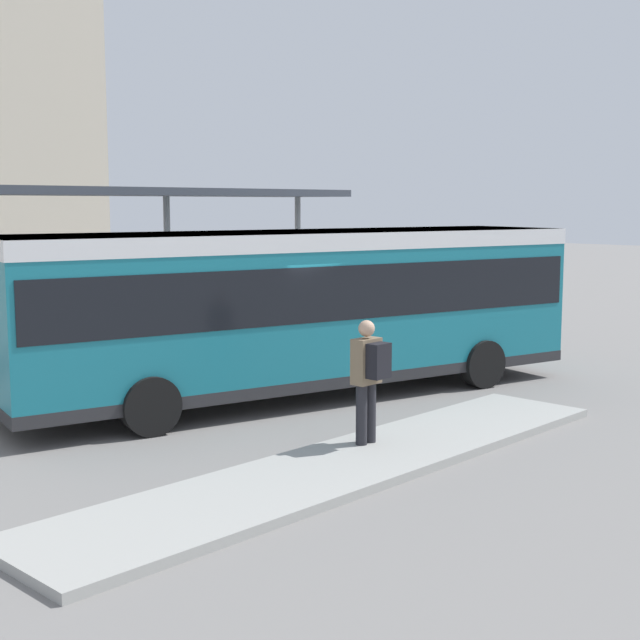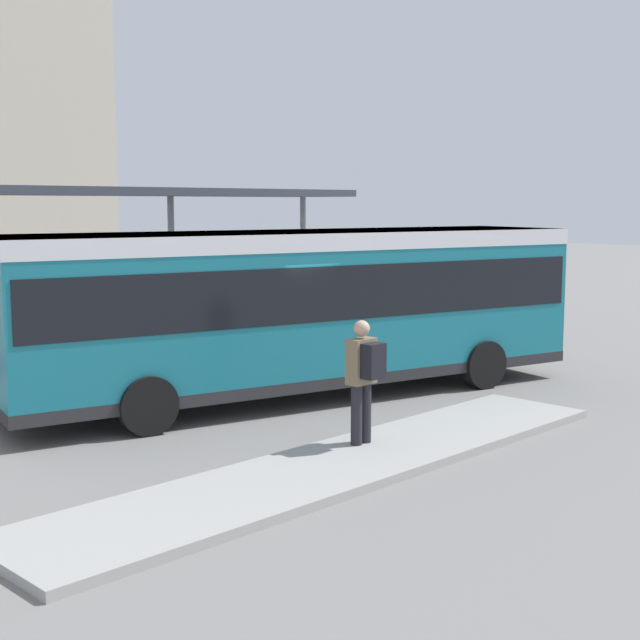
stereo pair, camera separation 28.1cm
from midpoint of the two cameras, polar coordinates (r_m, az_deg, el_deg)
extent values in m
plane|color=slate|center=(16.35, -0.84, -4.87)|extent=(120.00, 120.00, 0.00)
cube|color=#9E9E99|center=(12.00, 2.36, -9.18)|extent=(9.66, 1.80, 0.12)
cube|color=#197284|center=(16.07, -0.85, 0.97)|extent=(11.06, 5.11, 2.65)
cube|color=white|center=(15.98, -0.86, 5.16)|extent=(11.09, 5.13, 0.30)
cube|color=black|center=(16.04, -0.85, 2.10)|extent=(10.86, 5.09, 0.93)
cube|color=black|center=(19.29, 13.08, 2.82)|extent=(0.65, 2.27, 1.02)
cube|color=#28282B|center=(16.25, -0.84, -3.32)|extent=(11.08, 5.12, 0.20)
cylinder|color=black|center=(19.07, 6.02, -1.72)|extent=(0.96, 0.50, 0.92)
cylinder|color=black|center=(17.23, 10.88, -2.80)|extent=(0.96, 0.50, 0.92)
cylinder|color=black|center=(16.02, -13.48, -3.66)|extent=(0.96, 0.50, 0.92)
cylinder|color=black|center=(13.77, -10.40, -5.39)|extent=(0.96, 0.50, 0.92)
cylinder|color=#232328|center=(12.58, 3.00, -6.08)|extent=(0.16, 0.16, 0.86)
cylinder|color=#232328|center=(12.73, 3.57, -5.93)|extent=(0.16, 0.16, 0.86)
cube|color=#7A664C|center=(12.50, 3.31, -2.65)|extent=(0.43, 0.24, 0.65)
cube|color=black|center=(12.36, 4.09, -2.63)|extent=(0.33, 0.21, 0.49)
sphere|color=tan|center=(12.43, 3.33, -0.55)|extent=(0.23, 0.23, 0.23)
torus|color=black|center=(24.09, 11.82, -0.16)|extent=(0.11, 0.73, 0.73)
torus|color=black|center=(23.64, 13.92, -0.36)|extent=(0.11, 0.73, 0.73)
cylinder|color=red|center=(23.83, 12.87, 0.31)|extent=(0.10, 0.77, 0.04)
cylinder|color=red|center=(23.76, 13.25, 0.13)|extent=(0.04, 0.04, 0.36)
cube|color=black|center=(23.74, 13.26, 0.56)|extent=(0.09, 0.19, 0.04)
cylinder|color=red|center=(24.00, 12.04, 0.59)|extent=(0.48, 0.07, 0.03)
torus|color=black|center=(24.79, 10.51, 0.11)|extent=(0.10, 0.74, 0.74)
torus|color=black|center=(24.19, 12.38, -0.12)|extent=(0.10, 0.74, 0.74)
cylinder|color=gold|center=(24.46, 11.44, 0.56)|extent=(0.09, 0.79, 0.04)
cylinder|color=gold|center=(24.35, 11.78, 0.38)|extent=(0.04, 0.04, 0.37)
cube|color=black|center=(24.33, 11.79, 0.81)|extent=(0.08, 0.18, 0.04)
cylinder|color=gold|center=(24.69, 10.71, 0.85)|extent=(0.48, 0.07, 0.03)
torus|color=black|center=(25.08, 8.56, 0.25)|extent=(0.09, 0.76, 0.76)
torus|color=black|center=(24.45, 10.42, 0.03)|extent=(0.09, 0.76, 0.76)
cylinder|color=#287F3D|center=(24.73, 9.49, 0.71)|extent=(0.08, 0.80, 0.04)
cylinder|color=#287F3D|center=(24.62, 9.82, 0.53)|extent=(0.04, 0.04, 0.37)
cube|color=black|center=(24.60, 9.83, 0.96)|extent=(0.08, 0.18, 0.04)
cylinder|color=#287F3D|center=(24.97, 8.75, 1.00)|extent=(0.48, 0.06, 0.03)
cube|color=#383D47|center=(21.77, -9.20, 8.08)|extent=(10.42, 2.54, 0.18)
cylinder|color=gray|center=(24.70, -0.77, 3.63)|extent=(0.16, 0.16, 3.67)
cylinder|color=gray|center=(21.83, -9.09, 3.03)|extent=(0.16, 0.16, 3.67)
cylinder|color=slate|center=(22.68, 2.39, -0.68)|extent=(0.76, 0.76, 0.55)
sphere|color=#337F38|center=(22.60, 2.39, 0.83)|extent=(0.88, 0.88, 0.88)
cylinder|color=slate|center=(20.33, -5.42, -1.63)|extent=(0.88, 0.88, 0.57)
sphere|color=#235B28|center=(20.24, -5.44, 0.23)|extent=(1.01, 1.01, 1.01)
camera|label=1|loc=(0.14, -89.51, 0.06)|focal=50.00mm
camera|label=2|loc=(0.14, 90.49, -0.06)|focal=50.00mm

